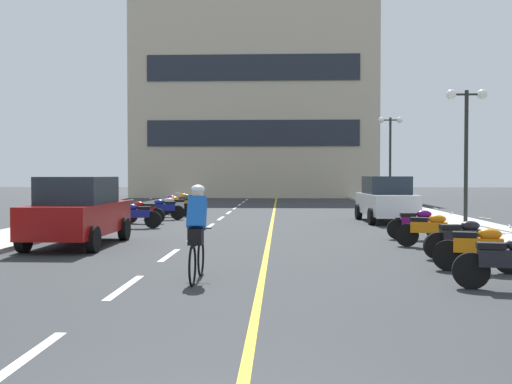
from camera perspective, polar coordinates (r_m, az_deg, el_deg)
name	(u,v)px	position (r m, az deg, el deg)	size (l,w,h in m)	color
ground_plane	(266,220)	(24.88, 1.00, -2.69)	(140.00, 140.00, 0.00)	#2D3033
curb_left	(115,214)	(28.93, -13.28, -2.02)	(2.40, 72.00, 0.12)	#A8A8A3
curb_right	(424,214)	(28.64, 15.71, -2.07)	(2.40, 72.00, 0.12)	#A8A8A3
lane_dash_0	(21,362)	(6.62, -21.46, -14.77)	(0.14, 2.20, 0.01)	silver
lane_dash_1	(125,287)	(10.31, -12.35, -8.80)	(0.14, 2.20, 0.01)	silver
lane_dash_2	(169,255)	(14.17, -8.22, -5.94)	(0.14, 2.20, 0.01)	silver
lane_dash_3	(194,237)	(18.09, -5.89, -4.30)	(0.14, 2.20, 0.01)	silver
lane_dash_4	(210,226)	(22.04, -4.40, -3.24)	(0.14, 2.20, 0.01)	silver
lane_dash_5	(221,218)	(26.00, -3.37, -2.51)	(0.14, 2.20, 0.01)	silver
lane_dash_6	(229,213)	(29.98, -2.61, -1.96)	(0.14, 2.20, 0.01)	silver
lane_dash_7	(235,208)	(33.96, -2.02, -1.55)	(0.14, 2.20, 0.01)	silver
lane_dash_8	(240,205)	(37.94, -1.57, -1.22)	(0.14, 2.20, 0.01)	silver
lane_dash_9	(244,202)	(41.93, -1.19, -0.95)	(0.14, 2.20, 0.01)	silver
lane_dash_10	(247,200)	(45.92, -0.89, -0.73)	(0.14, 2.20, 0.01)	silver
lane_dash_11	(249,198)	(49.91, -0.63, -0.55)	(0.14, 2.20, 0.01)	silver
centre_line_yellow	(273,215)	(27.87, 1.65, -2.23)	(0.12, 66.00, 0.01)	gold
office_building	(254,95)	(52.45, -0.14, 9.23)	(20.59, 6.37, 17.68)	#BCAD93
street_lamp_mid	(466,125)	(23.14, 19.36, 6.05)	(1.46, 0.36, 4.85)	black
street_lamp_far	(390,141)	(37.19, 12.64, 4.78)	(1.46, 0.36, 5.26)	black
parked_car_near	(78,211)	(16.48, -16.55, -1.75)	(1.95, 4.21, 1.82)	black
parked_car_mid	(386,199)	(24.42, 12.26, -0.66)	(2.08, 4.27, 1.82)	black
motorcycle_1	(508,261)	(10.52, 22.82, -6.09)	(1.69, 0.61, 0.92)	black
motorcycle_2	(479,248)	(12.26, 20.43, -4.99)	(1.65, 0.77, 0.92)	black
motorcycle_3	(462,238)	(14.06, 18.96, -4.15)	(1.70, 0.60, 0.92)	black
motorcycle_4	(430,229)	(16.07, 16.16, -3.42)	(1.63, 0.81, 0.92)	black
motorcycle_5	(417,223)	(17.94, 15.07, -2.89)	(1.70, 0.60, 0.92)	black
motorcycle_6	(137,215)	(21.43, -11.26, -2.15)	(1.70, 0.60, 0.92)	black
motorcycle_7	(143,211)	(23.54, -10.66, -1.81)	(1.70, 0.60, 0.92)	black
motorcycle_8	(164,209)	(25.33, -8.74, -1.57)	(1.70, 0.60, 0.92)	black
motorcycle_9	(174,206)	(27.10, -7.83, -1.36)	(1.68, 0.65, 0.92)	black
motorcycle_10	(178,204)	(28.85, -7.40, -1.18)	(1.69, 0.60, 0.92)	black
motorcycle_11	(176,203)	(30.50, -7.65, -1.03)	(1.70, 0.60, 0.92)	black
motorcycle_12	(189,201)	(32.10, -6.35, -0.90)	(1.70, 0.60, 0.92)	black
motorcycle_13	(187,200)	(33.59, -6.60, -0.79)	(1.70, 0.60, 0.92)	black
cyclist_rider	(197,230)	(10.65, -5.65, -3.64)	(0.42, 1.77, 1.71)	black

